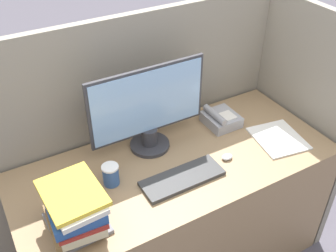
% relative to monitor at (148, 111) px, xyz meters
% --- Properties ---
extents(cubicle_panel_rear, '(2.00, 0.04, 1.41)m').
position_rel_monitor_xyz_m(cubicle_panel_rear, '(0.05, 0.21, -0.29)').
color(cubicle_panel_rear, gray).
rests_on(cubicle_panel_rear, ground_plane).
extents(cubicle_panel_right, '(0.04, 0.76, 1.41)m').
position_rel_monitor_xyz_m(cubicle_panel_right, '(0.89, -0.15, -0.29)').
color(cubicle_panel_right, gray).
rests_on(cubicle_panel_right, ground_plane).
extents(desk, '(1.60, 0.70, 0.78)m').
position_rel_monitor_xyz_m(desk, '(0.05, -0.18, -0.61)').
color(desk, '#937551').
rests_on(desk, ground_plane).
extents(monitor, '(0.61, 0.20, 0.45)m').
position_rel_monitor_xyz_m(monitor, '(0.00, 0.00, 0.00)').
color(monitor, '#333338').
rests_on(monitor, desk).
extents(keyboard, '(0.40, 0.15, 0.02)m').
position_rel_monitor_xyz_m(keyboard, '(0.02, -0.30, -0.21)').
color(keyboard, '#333333').
rests_on(keyboard, desk).
extents(mouse, '(0.06, 0.04, 0.02)m').
position_rel_monitor_xyz_m(mouse, '(0.29, -0.28, -0.21)').
color(mouse, silver).
rests_on(mouse, desk).
extents(coffee_cup, '(0.08, 0.08, 0.10)m').
position_rel_monitor_xyz_m(coffee_cup, '(-0.28, -0.16, -0.17)').
color(coffee_cup, '#335999').
rests_on(coffee_cup, desk).
extents(book_stack, '(0.23, 0.30, 0.20)m').
position_rel_monitor_xyz_m(book_stack, '(-0.50, -0.32, -0.12)').
color(book_stack, slate).
rests_on(book_stack, desk).
extents(desk_telephone, '(0.17, 0.18, 0.10)m').
position_rel_monitor_xyz_m(desk_telephone, '(0.43, -0.02, -0.18)').
color(desk_telephone, '#99999E').
rests_on(desk_telephone, desk).
extents(paper_pile, '(0.28, 0.31, 0.01)m').
position_rel_monitor_xyz_m(paper_pile, '(0.62, -0.29, -0.21)').
color(paper_pile, white).
rests_on(paper_pile, desk).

